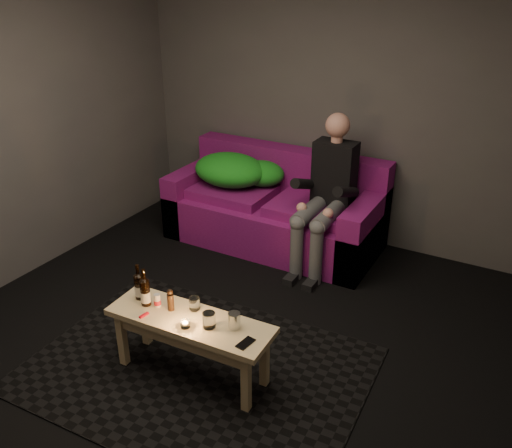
{
  "coord_description": "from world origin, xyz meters",
  "views": [
    {
      "loc": [
        1.77,
        -2.42,
        2.45
      ],
      "look_at": [
        -0.12,
        0.95,
        0.6
      ],
      "focal_mm": 38.0,
      "sensor_mm": 36.0,
      "label": 1
    }
  ],
  "objects": [
    {
      "name": "room",
      "position": [
        0.0,
        0.47,
        1.64
      ],
      "size": [
        4.5,
        4.5,
        4.5
      ],
      "color": "silver",
      "rests_on": "ground"
    },
    {
      "name": "smartphone",
      "position": [
        0.47,
        -0.22,
        0.45
      ],
      "size": [
        0.08,
        0.13,
        0.01
      ],
      "primitive_type": "cube",
      "rotation": [
        0.0,
        0.0,
        -0.15
      ],
      "color": "black",
      "rests_on": "coffee_table"
    },
    {
      "name": "floor",
      "position": [
        0.0,
        0.0,
        0.0
      ],
      "size": [
        4.5,
        4.5,
        0.0
      ],
      "primitive_type": "plane",
      "color": "black",
      "rests_on": "ground"
    },
    {
      "name": "tealight",
      "position": [
        0.06,
        -0.26,
        0.47
      ],
      "size": [
        0.06,
        0.06,
        0.04
      ],
      "color": "white",
      "rests_on": "coffee_table"
    },
    {
      "name": "coffee_table",
      "position": [
        0.03,
        -0.18,
        0.37
      ],
      "size": [
        1.1,
        0.39,
        0.45
      ],
      "rotation": [
        0.0,
        0.0,
        0.04
      ],
      "color": "#E6B987",
      "rests_on": "rug"
    },
    {
      "name": "steel_cup",
      "position": [
        0.33,
        -0.12,
        0.5
      ],
      "size": [
        0.09,
        0.09,
        0.1
      ],
      "primitive_type": "cylinder",
      "rotation": [
        0.0,
        0.0,
        -0.3
      ],
      "color": "silver",
      "rests_on": "coffee_table"
    },
    {
      "name": "person",
      "position": [
        0.18,
        1.66,
        0.69
      ],
      "size": [
        0.36,
        0.83,
        1.33
      ],
      "color": "black",
      "rests_on": "sofa"
    },
    {
      "name": "salt_shaker",
      "position": [
        -0.22,
        -0.17,
        0.49
      ],
      "size": [
        0.05,
        0.05,
        0.09
      ],
      "primitive_type": "cylinder",
      "rotation": [
        0.0,
        0.0,
        -0.15
      ],
      "color": "silver",
      "rests_on": "coffee_table"
    },
    {
      "name": "sofa",
      "position": [
        -0.39,
        1.82,
        0.31
      ],
      "size": [
        2.0,
        0.9,
        0.86
      ],
      "color": "#750F5F",
      "rests_on": "floor"
    },
    {
      "name": "green_blanket",
      "position": [
        -0.82,
        1.81,
        0.65
      ],
      "size": [
        0.88,
        0.6,
        0.3
      ],
      "color": "green",
      "rests_on": "sofa"
    },
    {
      "name": "tumbler_front",
      "position": [
        0.19,
        -0.19,
        0.5
      ],
      "size": [
        0.09,
        0.09,
        0.1
      ],
      "primitive_type": "cylinder",
      "rotation": [
        0.0,
        0.0,
        0.08
      ],
      "color": "white",
      "rests_on": "coffee_table"
    },
    {
      "name": "beer_bottle_b",
      "position": [
        -0.3,
        -0.19,
        0.54
      ],
      "size": [
        0.07,
        0.07,
        0.26
      ],
      "color": "black",
      "rests_on": "coffee_table"
    },
    {
      "name": "pepper_mill",
      "position": [
        -0.12,
        -0.16,
        0.5
      ],
      "size": [
        0.05,
        0.05,
        0.12
      ],
      "primitive_type": "cylinder",
      "rotation": [
        0.0,
        0.0,
        -0.22
      ],
      "color": "black",
      "rests_on": "coffee_table"
    },
    {
      "name": "red_lighter",
      "position": [
        -0.23,
        -0.3,
        0.45
      ],
      "size": [
        0.03,
        0.07,
        0.01
      ],
      "primitive_type": "cube",
      "rotation": [
        0.0,
        0.0,
        -0.16
      ],
      "color": "red",
      "rests_on": "coffee_table"
    },
    {
      "name": "tumbler_back",
      "position": [
        0.0,
        -0.08,
        0.49
      ],
      "size": [
        0.09,
        0.09,
        0.08
      ],
      "primitive_type": "cylinder",
      "rotation": [
        0.0,
        0.0,
        -0.29
      ],
      "color": "white",
      "rests_on": "coffee_table"
    },
    {
      "name": "beer_bottle_a",
      "position": [
        -0.39,
        -0.15,
        0.54
      ],
      "size": [
        0.06,
        0.06,
        0.25
      ],
      "color": "black",
      "rests_on": "coffee_table"
    },
    {
      "name": "rug",
      "position": [
        0.03,
        -0.13,
        0.0
      ],
      "size": [
        2.24,
        1.67,
        0.01
      ],
      "primitive_type": "cube",
      "rotation": [
        0.0,
        0.0,
        0.04
      ],
      "color": "black",
      "rests_on": "floor"
    }
  ]
}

